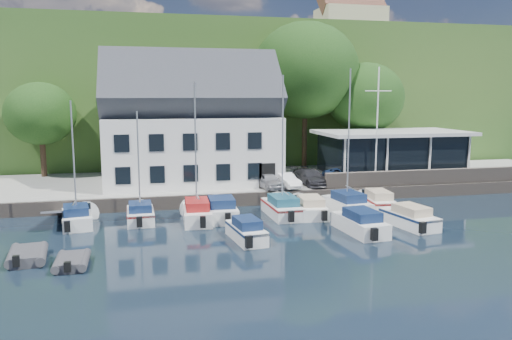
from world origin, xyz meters
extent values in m
plane|color=black|center=(0.00, 0.00, 0.00)|extent=(180.00, 180.00, 0.00)
cube|color=#989893|center=(0.00, 17.50, 0.50)|extent=(60.00, 13.00, 1.00)
cube|color=#5E544B|center=(0.00, 11.00, 0.50)|extent=(60.00, 0.30, 1.00)
cube|color=#274F1D|center=(0.00, 62.00, 8.00)|extent=(160.00, 75.00, 16.00)
cube|color=#5A6633|center=(8.00, 70.00, 16.15)|extent=(50.00, 30.00, 0.30)
cube|color=#5E544B|center=(12.00, 11.40, 1.60)|extent=(18.00, 0.50, 1.20)
imported|color=#A3A4A8|center=(-1.43, 12.43, 1.63)|extent=(2.23, 3.92, 1.26)
imported|color=silver|center=(0.00, 12.49, 1.58)|extent=(1.92, 3.70, 1.16)
imported|color=#2A2A2F|center=(2.33, 13.27, 1.65)|extent=(2.36, 4.65, 1.29)
imported|color=navy|center=(5.48, 13.56, 1.64)|extent=(2.44, 3.98, 1.27)
camera|label=1|loc=(-10.91, -25.19, 8.31)|focal=35.00mm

